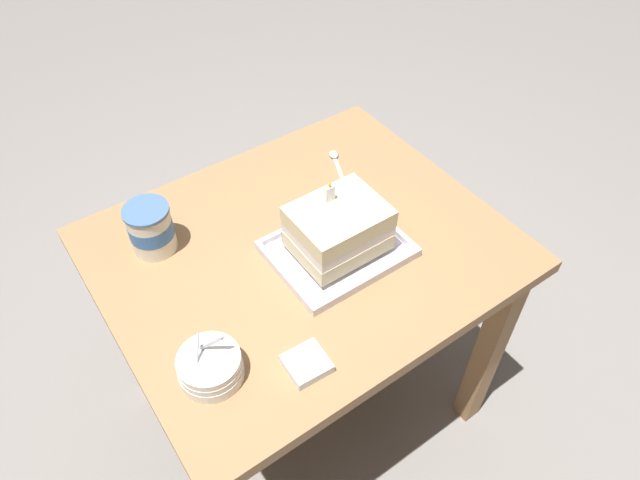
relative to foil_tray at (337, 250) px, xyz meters
The scene contains 8 objects.
ground_plane 0.78m from the foil_tray, 129.17° to the left, with size 8.00×8.00×0.00m, color gray.
dining_table 0.16m from the foil_tray, 129.17° to the left, with size 0.93×0.78×0.77m.
foil_tray is the anchor object (origin of this frame).
birthday_cake 0.07m from the foil_tray, 90.00° to the left, with size 0.21×0.16×0.17m.
bowl_stack 0.41m from the foil_tray, 162.95° to the right, with size 0.13×0.13×0.12m.
ice_cream_tub 0.44m from the foil_tray, 142.61° to the left, with size 0.11×0.11×0.12m.
serving_spoon_near_tray 0.35m from the foil_tray, 54.83° to the left, with size 0.07×0.13×0.01m.
napkin_pile 0.31m from the foil_tray, 137.45° to the right, with size 0.09×0.08×0.02m.
Camera 1 is at (-0.50, -0.79, 1.78)m, focal length 32.25 mm.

